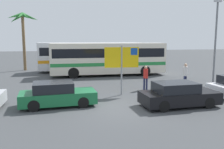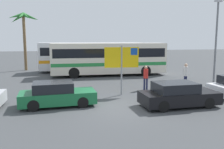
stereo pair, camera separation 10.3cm
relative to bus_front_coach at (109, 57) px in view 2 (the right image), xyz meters
name	(u,v)px [view 2 (the right image)]	position (x,y,z in m)	size (l,w,h in m)	color
ground	(120,108)	(-1.49, -11.46, -1.78)	(120.00, 120.00, 0.00)	#424447
bus_front_coach	(109,57)	(0.00, 0.00, 0.00)	(11.12, 2.59, 3.17)	silver
bus_rear_coach	(91,55)	(-1.36, 3.46, 0.00)	(11.12, 2.59, 3.17)	white
ferry_sign	(122,59)	(-0.66, -8.53, 0.54)	(2.20, 0.20, 3.20)	gray
car_green	(57,94)	(-4.77, -10.39, -1.15)	(4.14, 1.93, 1.32)	#196638
car_black	(178,95)	(1.66, -11.75, -1.15)	(4.26, 1.95, 1.32)	black
pedestrian_near_sign	(146,76)	(1.36, -7.30, -0.76)	(0.32, 0.32, 1.73)	#1E2347
pedestrian_crossing_lot	(186,73)	(4.55, -7.07, -0.71)	(0.32, 0.32, 1.80)	#1E2347
lamp_post_left_side	(216,39)	(7.09, -6.77, 1.79)	(0.56, 0.20, 6.50)	slate
palm_tree_seaside	(24,23)	(-8.59, 5.60, 3.58)	(3.30, 3.46, 6.49)	brown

